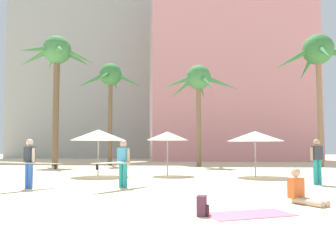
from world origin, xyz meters
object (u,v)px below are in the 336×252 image
Objects in this scene: palm_tree_right at (318,56)px; cafe_umbrella_1 at (98,135)px; palm_tree_far_left at (57,58)px; cafe_umbrella_2 at (167,136)px; backpack at (202,206)px; person_near_right at (302,192)px; palm_tree_center at (198,83)px; person_mid_center at (123,162)px; beach_towel at (249,214)px; palm_tree_left at (111,80)px; person_far_right at (317,160)px; cafe_umbrella_0 at (255,136)px; person_mid_right at (28,162)px.

cafe_umbrella_1 is (-14.22, -8.64, -6.15)m from palm_tree_right.
cafe_umbrella_2 is (9.04, -8.65, -6.36)m from palm_tree_far_left.
backpack is 0.41× the size of person_near_right.
palm_tree_center is 15.08m from person_mid_center.
cafe_umbrella_1 is 11.32m from beach_towel.
palm_tree_right reaches higher than person_near_right.
cafe_umbrella_1 is at bearing 125.73° from backpack.
person_near_right is at bearing -85.13° from person_mid_center.
person_mid_center is at bearing -67.04° from cafe_umbrella_1.
beach_towel is at bearing 19.93° from backpack.
beach_towel is 1.03m from backpack.
cafe_umbrella_2 is at bearing 107.09° from backpack.
cafe_umbrella_1 is 2.70× the size of person_near_right.
palm_tree_left is 7.94× the size of person_near_right.
person_near_right is at bearing -66.16° from cafe_umbrella_2.
cafe_umbrella_2 reaches higher than person_mid_center.
backpack reaches higher than beach_towel.
person_mid_center is (-3.53, 4.67, 0.90)m from beach_towel.
person_far_right is (9.32, -3.65, -1.08)m from cafe_umbrella_1.
person_mid_center is at bearing -131.72° from palm_tree_right.
palm_tree_left is (4.02, 1.08, -1.56)m from palm_tree_far_left.
cafe_umbrella_1 is 1.60× the size of person_far_right.
cafe_umbrella_1 is (-7.73, 0.08, 0.07)m from cafe_umbrella_0.
backpack is at bearing -117.49° from palm_tree_right.
palm_tree_far_left is 23.02m from backpack.
palm_tree_far_left reaches higher than cafe_umbrella_1.
cafe_umbrella_1 is at bearing -148.70° from palm_tree_right.
palm_tree_right is 3.52× the size of cafe_umbrella_1.
cafe_umbrella_2 is 10.54m from beach_towel.
palm_tree_center is 9.05m from palm_tree_right.
person_near_right is (-6.98, -16.77, -7.88)m from palm_tree_right.
beach_towel is 7.99m from person_mid_right.
beach_towel is (-8.59, -18.26, -8.18)m from palm_tree_right.
cafe_umbrella_0 reaches higher than person_near_right.
person_near_right is (1.86, -16.90, -5.93)m from palm_tree_center.
cafe_umbrella_0 is 7.73m from cafe_umbrella_1.
palm_tree_right is at bearing 37.03° from cafe_umbrella_2.
cafe_umbrella_2 is at bearing 8.35° from cafe_umbrella_1.
palm_tree_far_left is 3.68× the size of cafe_umbrella_0.
palm_tree_left reaches higher than palm_tree_center.
palm_tree_far_left is 17.45m from cafe_umbrella_0.
cafe_umbrella_2 is (-1.95, -8.27, -4.24)m from palm_tree_center.
palm_tree_far_left reaches higher than person_mid_right.
beach_towel is (5.62, -9.61, -2.03)m from cafe_umbrella_1.
cafe_umbrella_2 reaches higher than backpack.
person_mid_center is at bearing -139.14° from cafe_umbrella_0.
cafe_umbrella_2 is 5.71m from person_mid_center.
cafe_umbrella_1 is at bearing -171.65° from cafe_umbrella_2.
palm_tree_center is 7.39× the size of person_near_right.
person_mid_right is (-15.31, -14.04, -7.26)m from palm_tree_right.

